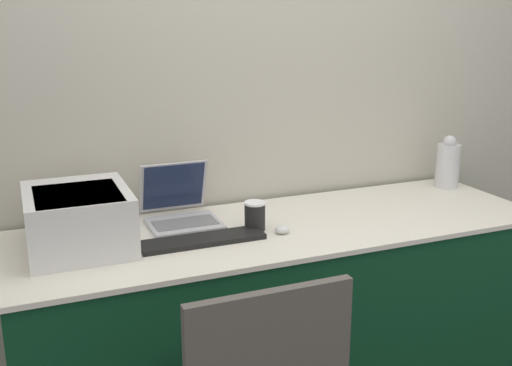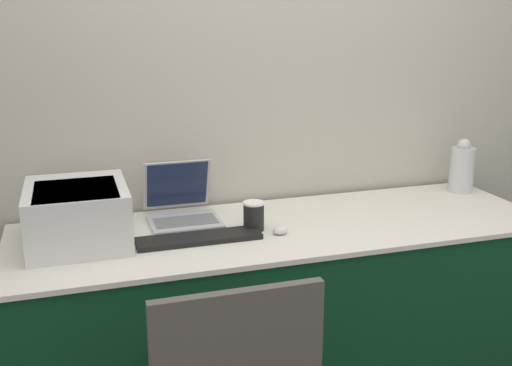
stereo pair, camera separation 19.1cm
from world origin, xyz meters
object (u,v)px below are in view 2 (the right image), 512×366
at_px(external_keyboard, 199,238).
at_px(coffee_cup, 254,216).
at_px(mouse, 280,230).
at_px(metal_pitcher, 462,168).
at_px(laptop_left, 182,208).
at_px(printer, 77,213).

distance_m(external_keyboard, coffee_cup, 0.25).
xyz_separation_m(mouse, metal_pitcher, (1.04, 0.30, 0.10)).
bearing_deg(external_keyboard, laptop_left, 93.19).
bearing_deg(coffee_cup, metal_pitcher, 11.15).
height_order(coffee_cup, mouse, coffee_cup).
xyz_separation_m(printer, external_keyboard, (0.43, -0.12, -0.11)).
relative_size(coffee_cup, metal_pitcher, 0.45).
distance_m(external_keyboard, mouse, 0.32).
distance_m(laptop_left, external_keyboard, 0.26).
distance_m(mouse, metal_pitcher, 1.09).
relative_size(mouse, metal_pitcher, 0.23).
distance_m(coffee_cup, metal_pitcher, 1.15).
xyz_separation_m(laptop_left, mouse, (0.33, -0.28, -0.04)).
relative_size(external_keyboard, metal_pitcher, 1.82).
relative_size(external_keyboard, coffee_cup, 4.08).
relative_size(printer, laptop_left, 1.32).
bearing_deg(mouse, external_keyboard, 175.24).
xyz_separation_m(laptop_left, coffee_cup, (0.25, -0.21, 0.01)).
distance_m(laptop_left, coffee_cup, 0.32).
relative_size(external_keyboard, mouse, 7.97).
bearing_deg(coffee_cup, printer, 174.40).
bearing_deg(coffee_cup, mouse, -42.80).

